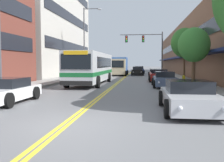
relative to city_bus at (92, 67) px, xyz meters
The scene contains 23 objects.
ground_plane 21.49m from the city_bus, 83.72° to the left, with size 240.00×240.00×0.00m, color slate.
sidewalk_left 21.85m from the city_bus, 102.25° to the left, with size 2.94×106.00×0.18m.
sidewalk_right 23.30m from the city_bus, 66.38° to the left, with size 2.94×106.00×0.18m.
centre_line 21.49m from the city_bus, 83.72° to the left, with size 0.34×106.00×0.01m.
storefront_row_right 26.19m from the city_bus, 54.82° to the left, with size 9.10×68.00×8.56m.
city_bus is the anchor object (origin of this frame).
car_dark_grey_parked_left_near 17.87m from the city_bus, 96.44° to the left, with size 2.05×4.42×1.36m.
car_white_parked_left_mid 12.04m from the city_bus, 99.43° to the right, with size 2.14×4.66×1.24m.
car_beige_parked_left_far 10.05m from the city_bus, 101.25° to the left, with size 2.01×4.81×1.18m.
car_silver_parked_right_foreground 14.73m from the city_bus, 62.88° to the right, with size 2.20×4.62×1.28m.
car_slate_blue_parked_right_mid 7.09m from the city_bus, 17.78° to the right, with size 2.01×4.76×1.28m.
car_champagne_parked_right_far 16.02m from the city_bus, 65.02° to the left, with size 1.97×4.74×1.18m.
car_red_parked_right_end 7.80m from the city_bus, 30.96° to the left, with size 2.20×4.67×1.33m.
car_black_moving_lead 18.93m from the city_bus, 77.61° to the left, with size 2.08×4.27×1.43m.
car_charcoal_moving_second 38.14m from the city_bus, 83.61° to the left, with size 2.03×4.64×1.19m.
car_navy_moving_third 27.14m from the city_bus, 81.03° to the left, with size 2.17×4.43×1.42m.
box_truck 17.85m from the city_bus, 86.78° to the left, with size 2.76×6.84×2.98m.
traffic_signal_mast 13.36m from the city_bus, 64.94° to the left, with size 5.92×0.38×6.33m.
street_lamp_left_near 11.45m from the city_bus, 104.02° to the right, with size 2.34×0.28×8.50m.
street_lamp_left_far 10.64m from the city_bus, 105.51° to the left, with size 2.46×0.28×9.36m.
street_tree_right_mid 9.61m from the city_bus, 22.68° to the right, with size 2.41×2.41×4.54m.
street_tree_right_far 12.11m from the city_bus, 34.55° to the left, with size 3.16×3.16×5.94m.
fire_hydrant 8.58m from the city_bus, 13.19° to the right, with size 0.35×0.27×0.80m.
Camera 1 is at (2.45, -7.79, 1.97)m, focal length 40.00 mm.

